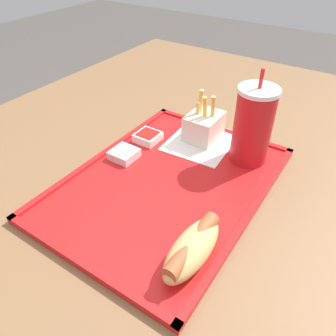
{
  "coord_description": "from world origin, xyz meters",
  "views": [
    {
      "loc": [
        0.4,
        0.29,
        1.1
      ],
      "look_at": [
        0.01,
        0.03,
        0.74
      ],
      "focal_mm": 35.0,
      "sensor_mm": 36.0,
      "label": 1
    }
  ],
  "objects_px": {
    "sauce_cup_ketchup": "(148,137)",
    "hot_dog_far": "(192,248)",
    "fries_carton": "(204,126)",
    "sauce_cup_mayo": "(124,154)",
    "soda_cup": "(253,126)"
  },
  "relations": [
    {
      "from": "sauce_cup_ketchup",
      "to": "hot_dog_far",
      "type": "bearing_deg",
      "value": 47.51
    },
    {
      "from": "hot_dog_far",
      "to": "fries_carton",
      "type": "distance_m",
      "value": 0.33
    },
    {
      "from": "hot_dog_far",
      "to": "sauce_cup_mayo",
      "type": "relative_size",
      "value": 2.63
    },
    {
      "from": "fries_carton",
      "to": "sauce_cup_ketchup",
      "type": "bearing_deg",
      "value": -52.34
    },
    {
      "from": "sauce_cup_mayo",
      "to": "soda_cup",
      "type": "bearing_deg",
      "value": 122.92
    },
    {
      "from": "fries_carton",
      "to": "sauce_cup_ketchup",
      "type": "distance_m",
      "value": 0.12
    },
    {
      "from": "soda_cup",
      "to": "hot_dog_far",
      "type": "relative_size",
      "value": 1.44
    },
    {
      "from": "sauce_cup_mayo",
      "to": "sauce_cup_ketchup",
      "type": "distance_m",
      "value": 0.08
    },
    {
      "from": "soda_cup",
      "to": "sauce_cup_mayo",
      "type": "distance_m",
      "value": 0.26
    },
    {
      "from": "fries_carton",
      "to": "hot_dog_far",
      "type": "bearing_deg",
      "value": 25.87
    },
    {
      "from": "fries_carton",
      "to": "sauce_cup_mayo",
      "type": "relative_size",
      "value": 2.21
    },
    {
      "from": "hot_dog_far",
      "to": "sauce_cup_ketchup",
      "type": "xyz_separation_m",
      "value": [
        -0.22,
        -0.24,
        -0.01
      ]
    },
    {
      "from": "soda_cup",
      "to": "hot_dog_far",
      "type": "bearing_deg",
      "value": 6.3
    },
    {
      "from": "sauce_cup_mayo",
      "to": "sauce_cup_ketchup",
      "type": "height_order",
      "value": "same"
    },
    {
      "from": "sauce_cup_ketchup",
      "to": "fries_carton",
      "type": "bearing_deg",
      "value": 127.66
    }
  ]
}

